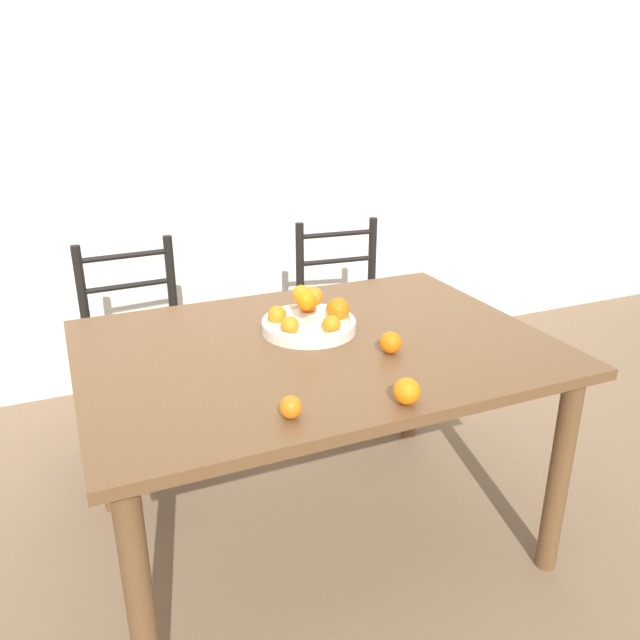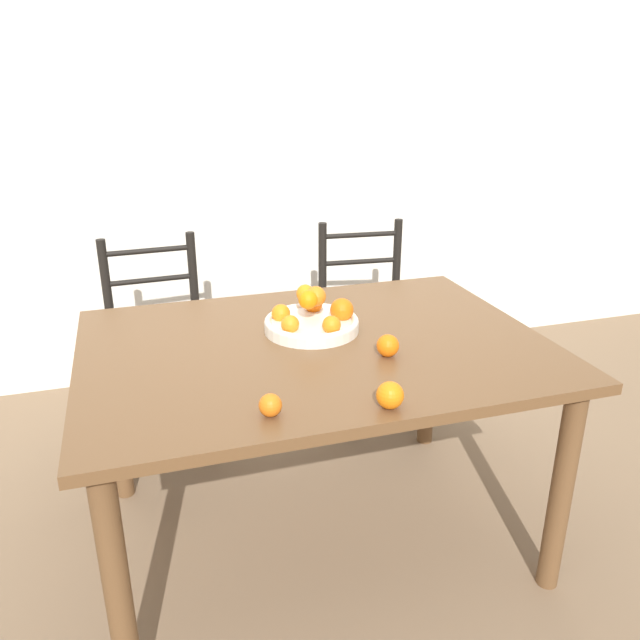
{
  "view_description": "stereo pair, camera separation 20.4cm",
  "coord_description": "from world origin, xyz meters",
  "px_view_note": "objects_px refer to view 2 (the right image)",
  "views": [
    {
      "loc": [
        -0.74,
        -1.73,
        1.6
      ],
      "look_at": [
        0.02,
        0.01,
        0.85
      ],
      "focal_mm": 35.0,
      "sensor_mm": 36.0,
      "label": 1
    },
    {
      "loc": [
        -0.55,
        -1.81,
        1.6
      ],
      "look_at": [
        0.02,
        0.01,
        0.85
      ],
      "focal_mm": 35.0,
      "sensor_mm": 36.0,
      "label": 2
    }
  ],
  "objects_px": {
    "fruit_bowl": "(312,319)",
    "orange_loose_1": "(388,346)",
    "orange_loose_2": "(270,405)",
    "chair_right": "(366,324)",
    "chair_left": "(160,348)",
    "orange_loose_0": "(390,395)"
  },
  "relations": [
    {
      "from": "orange_loose_1",
      "to": "orange_loose_0",
      "type": "bearing_deg",
      "value": -112.08
    },
    {
      "from": "orange_loose_1",
      "to": "chair_left",
      "type": "xyz_separation_m",
      "value": [
        -0.66,
        0.99,
        -0.34
      ]
    },
    {
      "from": "orange_loose_2",
      "to": "chair_right",
      "type": "height_order",
      "value": "chair_right"
    },
    {
      "from": "fruit_bowl",
      "to": "chair_right",
      "type": "height_order",
      "value": "chair_right"
    },
    {
      "from": "orange_loose_0",
      "to": "orange_loose_2",
      "type": "distance_m",
      "value": 0.31
    },
    {
      "from": "chair_right",
      "to": "orange_loose_2",
      "type": "bearing_deg",
      "value": -116.25
    },
    {
      "from": "fruit_bowl",
      "to": "chair_left",
      "type": "bearing_deg",
      "value": 124.45
    },
    {
      "from": "orange_loose_2",
      "to": "chair_right",
      "type": "bearing_deg",
      "value": 58.65
    },
    {
      "from": "chair_right",
      "to": "orange_loose_1",
      "type": "bearing_deg",
      "value": -103.02
    },
    {
      "from": "fruit_bowl",
      "to": "orange_loose_2",
      "type": "height_order",
      "value": "fruit_bowl"
    },
    {
      "from": "orange_loose_0",
      "to": "orange_loose_1",
      "type": "distance_m",
      "value": 0.33
    },
    {
      "from": "orange_loose_0",
      "to": "chair_right",
      "type": "xyz_separation_m",
      "value": [
        0.45,
        1.3,
        -0.34
      ]
    },
    {
      "from": "orange_loose_2",
      "to": "chair_left",
      "type": "relative_size",
      "value": 0.06
    },
    {
      "from": "chair_left",
      "to": "chair_right",
      "type": "height_order",
      "value": "same"
    },
    {
      "from": "orange_loose_2",
      "to": "chair_left",
      "type": "distance_m",
      "value": 1.31
    },
    {
      "from": "orange_loose_0",
      "to": "orange_loose_1",
      "type": "relative_size",
      "value": 1.04
    },
    {
      "from": "fruit_bowl",
      "to": "orange_loose_1",
      "type": "bearing_deg",
      "value": -59.02
    },
    {
      "from": "chair_left",
      "to": "chair_right",
      "type": "bearing_deg",
      "value": -2.93
    },
    {
      "from": "orange_loose_0",
      "to": "chair_left",
      "type": "relative_size",
      "value": 0.08
    },
    {
      "from": "orange_loose_1",
      "to": "orange_loose_2",
      "type": "distance_m",
      "value": 0.5
    },
    {
      "from": "chair_right",
      "to": "fruit_bowl",
      "type": "bearing_deg",
      "value": -119.08
    },
    {
      "from": "orange_loose_0",
      "to": "fruit_bowl",
      "type": "bearing_deg",
      "value": 93.98
    }
  ]
}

